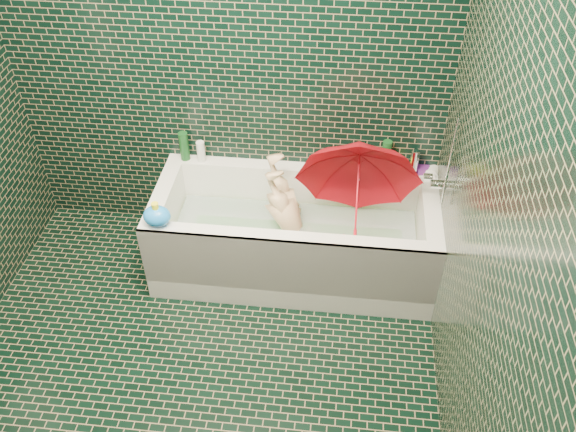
# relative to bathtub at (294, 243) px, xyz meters

# --- Properties ---
(floor) EXTENTS (2.80, 2.80, 0.00)m
(floor) POSITION_rel_bathtub_xyz_m (-0.45, -1.01, -0.21)
(floor) COLOR black
(floor) RESTS_ON ground
(wall_back) EXTENTS (2.80, 0.00, 2.80)m
(wall_back) POSITION_rel_bathtub_xyz_m (-0.45, 0.39, 1.04)
(wall_back) COLOR black
(wall_back) RESTS_ON floor
(wall_right) EXTENTS (0.00, 2.80, 2.80)m
(wall_right) POSITION_rel_bathtub_xyz_m (0.85, -1.01, 1.04)
(wall_right) COLOR black
(wall_right) RESTS_ON floor
(bathtub) EXTENTS (1.70, 0.75, 0.55)m
(bathtub) POSITION_rel_bathtub_xyz_m (0.00, 0.00, 0.00)
(bathtub) COLOR white
(bathtub) RESTS_ON floor
(bath_mat) EXTENTS (1.35, 0.47, 0.01)m
(bath_mat) POSITION_rel_bathtub_xyz_m (0.00, 0.02, -0.06)
(bath_mat) COLOR green
(bath_mat) RESTS_ON bathtub
(water) EXTENTS (1.48, 0.53, 0.00)m
(water) POSITION_rel_bathtub_xyz_m (0.00, 0.02, 0.09)
(water) COLOR silver
(water) RESTS_ON bathtub
(faucet) EXTENTS (0.18, 0.19, 0.55)m
(faucet) POSITION_rel_bathtub_xyz_m (0.81, 0.01, 0.56)
(faucet) COLOR silver
(faucet) RESTS_ON wall_right
(child) EXTENTS (0.96, 0.36, 0.43)m
(child) POSITION_rel_bathtub_xyz_m (-0.02, 0.06, 0.10)
(child) COLOR #D9B388
(child) RESTS_ON bathtub
(umbrella) EXTENTS (0.89, 0.98, 1.06)m
(umbrella) POSITION_rel_bathtub_xyz_m (0.36, -0.00, 0.41)
(umbrella) COLOR red
(umbrella) RESTS_ON bathtub
(soap_bottle_a) EXTENTS (0.12, 0.12, 0.25)m
(soap_bottle_a) POSITION_rel_bathtub_xyz_m (0.80, 0.31, 0.34)
(soap_bottle_a) COLOR white
(soap_bottle_a) RESTS_ON bathtub
(soap_bottle_b) EXTENTS (0.10, 0.10, 0.19)m
(soap_bottle_b) POSITION_rel_bathtub_xyz_m (0.77, 0.34, 0.34)
(soap_bottle_b) COLOR #61217C
(soap_bottle_b) RESTS_ON bathtub
(soap_bottle_c) EXTENTS (0.16, 0.16, 0.18)m
(soap_bottle_c) POSITION_rel_bathtub_xyz_m (0.63, 0.34, 0.34)
(soap_bottle_c) COLOR #13421A
(soap_bottle_c) RESTS_ON bathtub
(bottle_right_tall) EXTENTS (0.07, 0.07, 0.22)m
(bottle_right_tall) POSITION_rel_bathtub_xyz_m (0.52, 0.35, 0.45)
(bottle_right_tall) COLOR #13421A
(bottle_right_tall) RESTS_ON bathtub
(bottle_right_pump) EXTENTS (0.06, 0.06, 0.18)m
(bottle_right_pump) POSITION_rel_bathtub_xyz_m (0.70, 0.34, 0.43)
(bottle_right_pump) COLOR silver
(bottle_right_pump) RESTS_ON bathtub
(bottle_left_tall) EXTENTS (0.07, 0.07, 0.19)m
(bottle_left_tall) POSITION_rel_bathtub_xyz_m (-0.74, 0.35, 0.43)
(bottle_left_tall) COLOR #13421A
(bottle_left_tall) RESTS_ON bathtub
(bottle_left_short) EXTENTS (0.07, 0.07, 0.14)m
(bottle_left_short) POSITION_rel_bathtub_xyz_m (-0.63, 0.34, 0.41)
(bottle_left_short) COLOR white
(bottle_left_short) RESTS_ON bathtub
(rubber_duck) EXTENTS (0.13, 0.09, 0.10)m
(rubber_duck) POSITION_rel_bathtub_xyz_m (0.60, 0.33, 0.38)
(rubber_duck) COLOR #FFF41A
(rubber_duck) RESTS_ON bathtub
(bath_toy) EXTENTS (0.19, 0.18, 0.15)m
(bath_toy) POSITION_rel_bathtub_xyz_m (-0.74, -0.29, 0.41)
(bath_toy) COLOR #1B82F7
(bath_toy) RESTS_ON bathtub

